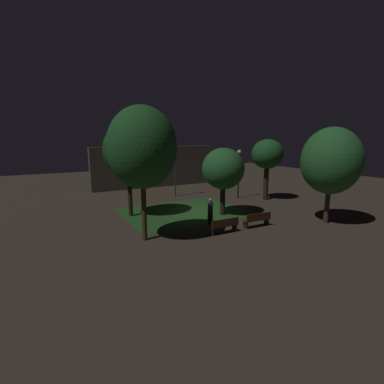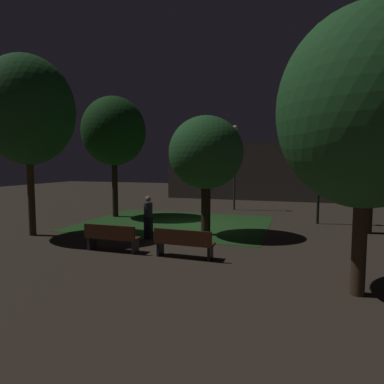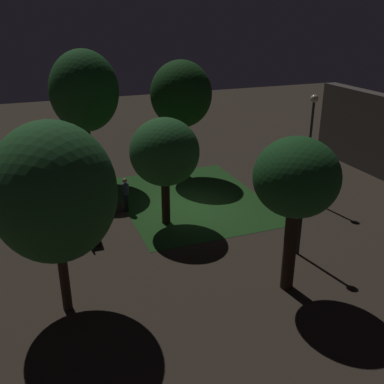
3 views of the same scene
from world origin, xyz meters
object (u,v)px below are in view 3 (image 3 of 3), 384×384
at_px(lamp_post_plaza_east, 311,131).
at_px(lamp_post_plaza_west, 305,182).
at_px(bench_corner, 90,227).
at_px(tree_back_right, 165,153).
at_px(pedestrian, 126,194).
at_px(tree_lawn_side, 296,179).
at_px(tree_near_wall, 181,94).
at_px(tree_right_canopy, 53,193).
at_px(bench_path_side, 81,205).
at_px(tree_back_left, 84,91).

relative_size(lamp_post_plaza_east, lamp_post_plaza_west, 1.19).
xyz_separation_m(bench_corner, lamp_post_plaza_west, (4.14, 7.19, 2.45)).
bearing_deg(tree_back_right, lamp_post_plaza_west, 41.44).
bearing_deg(lamp_post_plaza_east, pedestrian, -100.98).
xyz_separation_m(bench_corner, tree_lawn_side, (5.89, 5.60, 3.40)).
relative_size(bench_corner, tree_near_wall, 0.29).
distance_m(bench_corner, tree_right_canopy, 5.79).
distance_m(tree_near_wall, lamp_post_plaza_west, 10.28).
bearing_deg(bench_corner, pedestrian, 136.41).
height_order(lamp_post_plaza_east, pedestrian, lamp_post_plaza_east).
distance_m(bench_path_side, lamp_post_plaza_east, 11.16).
relative_size(bench_path_side, tree_back_right, 0.39).
xyz_separation_m(lamp_post_plaza_west, pedestrian, (-6.23, -5.20, -2.08)).
bearing_deg(bench_path_side, pedestrian, 80.00).
distance_m(tree_back_right, lamp_post_plaza_west, 5.84).
bearing_deg(lamp_post_plaza_west, tree_back_left, -150.92).
bearing_deg(tree_right_canopy, tree_back_right, 134.55).
distance_m(tree_near_wall, tree_lawn_side, 11.88).
bearing_deg(bench_corner, lamp_post_plaza_east, 92.30).
distance_m(bench_path_side, pedestrian, 2.05).
distance_m(tree_right_canopy, tree_back_left, 11.47).
distance_m(tree_right_canopy, tree_lawn_side, 7.16).
height_order(bench_path_side, lamp_post_plaza_east, lamp_post_plaza_east).
xyz_separation_m(tree_right_canopy, lamp_post_plaza_west, (-0.30, 8.61, -0.98)).
bearing_deg(bench_corner, tree_back_right, 94.01).
height_order(tree_near_wall, tree_back_left, tree_back_left).
height_order(bench_path_side, lamp_post_plaza_west, lamp_post_plaza_west).
bearing_deg(bench_corner, bench_path_side, -180.00).
bearing_deg(bench_path_side, bench_corner, 0.00).
xyz_separation_m(tree_lawn_side, pedestrian, (-7.98, -3.61, -3.03)).
relative_size(tree_back_left, lamp_post_plaza_west, 1.61).
xyz_separation_m(bench_path_side, tree_back_right, (2.21, 3.33, 2.73)).
bearing_deg(lamp_post_plaza_west, tree_right_canopy, -87.99).
xyz_separation_m(tree_lawn_side, lamp_post_plaza_west, (-1.75, 1.59, -0.95)).
distance_m(tree_back_right, pedestrian, 3.29).
bearing_deg(pedestrian, tree_right_canopy, -27.57).
distance_m(bench_corner, lamp_post_plaza_west, 8.65).
relative_size(bench_corner, lamp_post_plaza_west, 0.42).
xyz_separation_m(bench_corner, tree_back_right, (-0.23, 3.33, 2.73)).
bearing_deg(tree_right_canopy, pedestrian, 152.43).
relative_size(tree_back_right, tree_lawn_side, 0.90).
bearing_deg(tree_back_right, lamp_post_plaza_east, 91.51).
distance_m(lamp_post_plaza_west, pedestrian, 8.38).
bearing_deg(lamp_post_plaza_west, tree_lawn_side, -42.32).
height_order(tree_lawn_side, lamp_post_plaza_east, tree_lawn_side).
bearing_deg(tree_right_canopy, tree_back_left, 166.95).
relative_size(bench_path_side, tree_right_canopy, 0.30).
bearing_deg(tree_lawn_side, bench_corner, -136.45).
distance_m(bench_corner, tree_back_right, 4.31).
bearing_deg(pedestrian, tree_back_right, 35.77).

